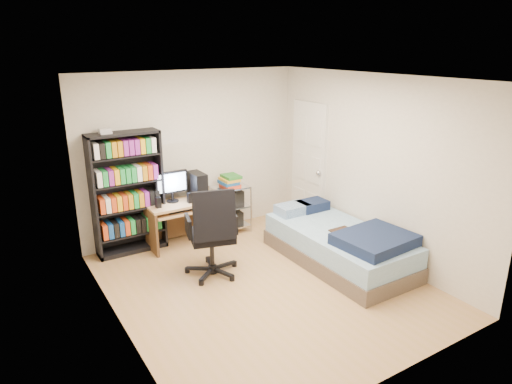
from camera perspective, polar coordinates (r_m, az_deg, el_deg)
room at (r=5.29m, az=1.05°, el=0.43°), size 3.58×4.08×2.58m
media_shelf at (r=6.59m, az=-15.76°, el=0.01°), size 0.97×0.32×1.80m
computer_desk at (r=6.77m, az=-9.15°, el=-1.60°), size 0.89×0.51×1.12m
office_chair at (r=5.86m, az=-5.44°, el=-6.96°), size 0.88×0.88×1.20m
wire_cart at (r=7.11m, az=-3.29°, el=-0.44°), size 0.59×0.43×0.92m
bed at (r=6.32m, az=10.47°, el=-6.44°), size 1.06×2.12×0.60m
door at (r=7.39m, az=6.59°, el=3.41°), size 0.12×0.80×2.00m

